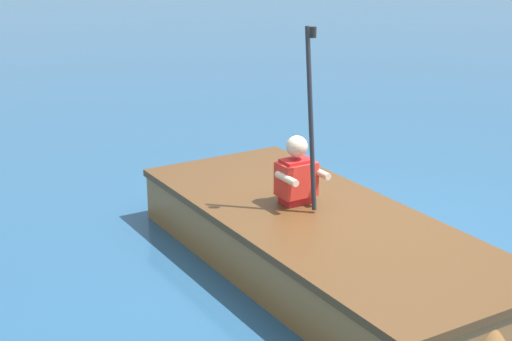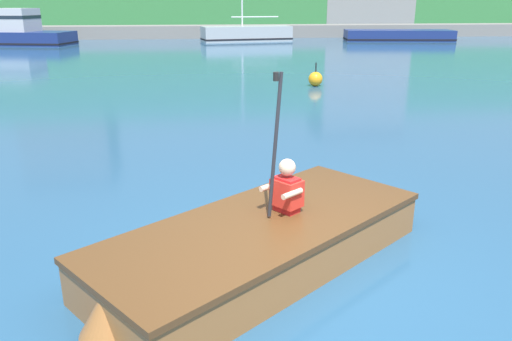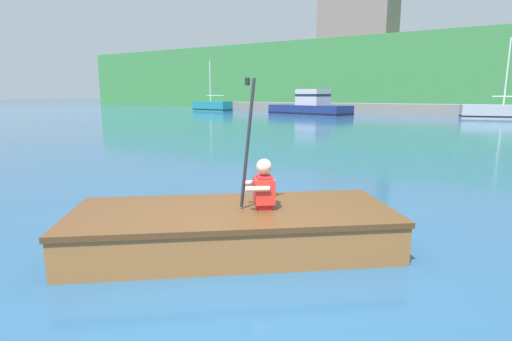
% 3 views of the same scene
% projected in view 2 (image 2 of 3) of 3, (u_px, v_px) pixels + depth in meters
% --- Properties ---
extents(ground_plane, '(300.00, 300.00, 0.00)m').
position_uv_depth(ground_plane, '(304.00, 283.00, 4.62)').
color(ground_plane, navy).
extents(marina_dock, '(54.81, 2.40, 0.90)m').
position_uv_depth(marina_dock, '(204.00, 32.00, 37.35)').
color(marina_dock, slate).
rests_on(marina_dock, ground).
extents(moored_boat_dock_west_inner, '(6.29, 2.88, 5.63)m').
position_uv_depth(moored_boat_dock_west_inner, '(247.00, 34.00, 33.91)').
color(moored_boat_dock_west_inner, '#9EA3A8').
rests_on(moored_boat_dock_west_inner, ground).
extents(moored_boat_dock_center_near, '(7.85, 4.37, 2.17)m').
position_uv_depth(moored_boat_dock_center_near, '(13.00, 33.00, 30.90)').
color(moored_boat_dock_center_near, navy).
rests_on(moored_boat_dock_center_near, ground).
extents(moored_boat_dock_center_far, '(7.55, 3.38, 0.72)m').
position_uv_depth(moored_boat_dock_center_far, '(398.00, 36.00, 34.35)').
color(moored_boat_dock_center_far, navy).
rests_on(moored_boat_dock_center_far, ground).
extents(rowboat_foreground, '(3.64, 3.26, 0.46)m').
position_uv_depth(rowboat_foreground, '(258.00, 242.00, 4.86)').
color(rowboat_foreground, '#935B2D').
rests_on(rowboat_foreground, ground).
extents(person_paddler, '(0.45, 0.45, 1.42)m').
position_uv_depth(person_paddler, '(286.00, 187.00, 4.97)').
color(person_paddler, red).
rests_on(person_paddler, rowboat_foreground).
extents(channel_buoy, '(0.44, 0.44, 0.72)m').
position_uv_depth(channel_buoy, '(316.00, 79.00, 15.55)').
color(channel_buoy, orange).
rests_on(channel_buoy, ground).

